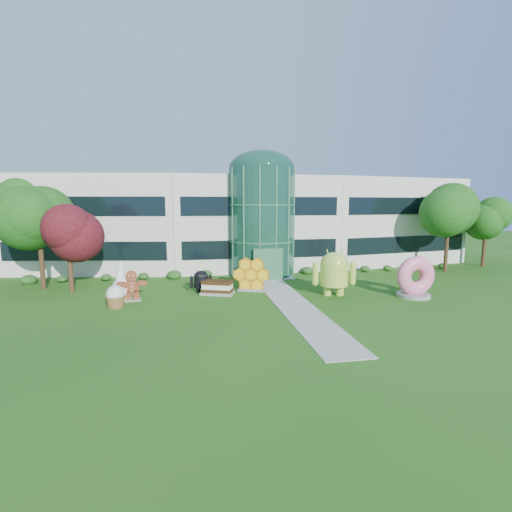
{
  "coord_description": "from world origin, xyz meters",
  "views": [
    {
      "loc": [
        -6.69,
        -21.93,
        6.61
      ],
      "look_at": [
        -1.61,
        6.0,
        2.6
      ],
      "focal_mm": 26.0,
      "sensor_mm": 36.0,
      "label": 1
    }
  ],
  "objects": [
    {
      "name": "donut",
      "position": [
        9.03,
        1.49,
        1.49
      ],
      "size": [
        2.87,
        1.4,
        2.97
      ],
      "primitive_type": null,
      "rotation": [
        0.0,
        0.0,
        0.01
      ],
      "color": "#DE5481",
      "rests_on": "ground"
    },
    {
      "name": "ground",
      "position": [
        0.0,
        0.0,
        0.0
      ],
      "size": [
        140.0,
        140.0,
        0.0
      ],
      "primitive_type": "plane",
      "color": "#215114",
      "rests_on": "ground"
    },
    {
      "name": "walkway",
      "position": [
        0.0,
        2.0,
        0.02
      ],
      "size": [
        2.4,
        20.0,
        0.04
      ],
      "primitive_type": "cube",
      "color": "#9E9E93",
      "rests_on": "ground"
    },
    {
      "name": "froyo",
      "position": [
        -11.36,
        4.45,
        1.36
      ],
      "size": [
        1.8,
        1.8,
        2.71
      ],
      "primitive_type": null,
      "rotation": [
        0.0,
        0.0,
        -0.15
      ],
      "color": "white",
      "rests_on": "ground"
    },
    {
      "name": "atrium",
      "position": [
        0.0,
        12.0,
        4.9
      ],
      "size": [
        6.0,
        6.0,
        9.8
      ],
      "primitive_type": "cylinder",
      "color": "#194738",
      "rests_on": "ground"
    },
    {
      "name": "gingerbread",
      "position": [
        -10.64,
        4.04,
        1.06
      ],
      "size": [
        2.39,
        1.2,
        2.11
      ],
      "primitive_type": null,
      "rotation": [
        0.0,
        0.0,
        0.14
      ],
      "color": "maroon",
      "rests_on": "ground"
    },
    {
      "name": "android_green",
      "position": [
        3.58,
        2.94,
        1.86
      ],
      "size": [
        3.58,
        2.66,
        3.72
      ],
      "primitive_type": null,
      "rotation": [
        0.0,
        0.0,
        -0.15
      ],
      "color": "#ABCE42",
      "rests_on": "ground"
    },
    {
      "name": "android_black",
      "position": [
        -5.87,
        5.63,
        0.97
      ],
      "size": [
        1.89,
        1.43,
        1.95
      ],
      "primitive_type": null,
      "rotation": [
        0.0,
        0.0,
        0.18
      ],
      "color": "black",
      "rests_on": "ground"
    },
    {
      "name": "honeycomb",
      "position": [
        -2.07,
        5.48,
        1.15
      ],
      "size": [
        3.1,
        1.95,
        2.29
      ],
      "primitive_type": null,
      "rotation": [
        0.0,
        0.0,
        -0.34
      ],
      "color": "yellow",
      "rests_on": "ground"
    },
    {
      "name": "cupcake",
      "position": [
        -11.41,
        2.39,
        0.74
      ],
      "size": [
        1.35,
        1.35,
        1.47
      ],
      "primitive_type": null,
      "rotation": [
        0.0,
        0.0,
        -0.11
      ],
      "color": "white",
      "rests_on": "ground"
    },
    {
      "name": "building",
      "position": [
        0.0,
        18.0,
        4.65
      ],
      "size": [
        46.0,
        15.0,
        9.3
      ],
      "primitive_type": null,
      "color": "beige",
      "rests_on": "ground"
    },
    {
      "name": "trees_backdrop",
      "position": [
        0.0,
        13.0,
        4.2
      ],
      "size": [
        52.0,
        8.0,
        8.4
      ],
      "primitive_type": null,
      "color": "#1D4812",
      "rests_on": "ground"
    },
    {
      "name": "tree_red",
      "position": [
        -15.5,
        7.5,
        3.0
      ],
      "size": [
        4.0,
        4.0,
        6.0
      ],
      "primitive_type": null,
      "color": "#3F0C14",
      "rests_on": "ground"
    },
    {
      "name": "ice_cream_sandwich",
      "position": [
        -4.73,
        4.71,
        0.53
      ],
      "size": [
        2.63,
        1.95,
        1.05
      ],
      "primitive_type": null,
      "rotation": [
        0.0,
        0.0,
        -0.36
      ],
      "color": "black",
      "rests_on": "ground"
    }
  ]
}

